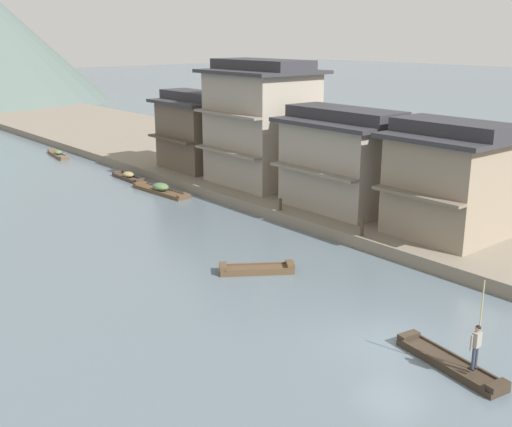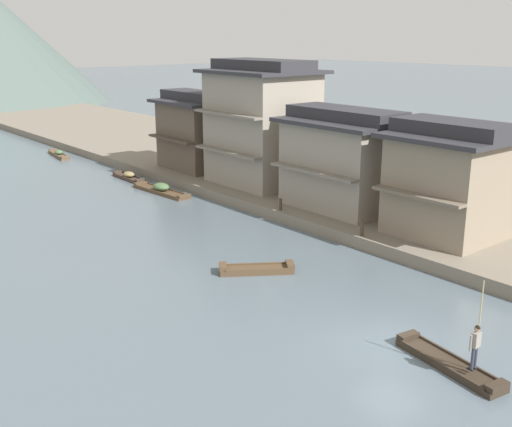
% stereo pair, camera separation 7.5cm
% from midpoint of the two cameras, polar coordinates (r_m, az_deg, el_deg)
% --- Properties ---
extents(ground_plane, '(400.00, 400.00, 0.00)m').
position_cam_midpoint_polar(ground_plane, '(24.27, 12.58, -11.46)').
color(ground_plane, slate).
extents(riverbank_right, '(18.00, 110.00, 0.69)m').
position_cam_midpoint_polar(riverbank_right, '(55.32, -1.72, 4.87)').
color(riverbank_right, slate).
rests_on(riverbank_right, ground).
extents(boat_foreground_poled, '(1.60, 4.42, 0.42)m').
position_cam_midpoint_polar(boat_foreground_poled, '(23.06, 17.33, -12.99)').
color(boat_foreground_poled, '#33281E').
rests_on(boat_foreground_poled, ground).
extents(boatman_person, '(0.57, 0.26, 3.04)m').
position_cam_midpoint_polar(boatman_person, '(21.93, 19.57, -11.00)').
color(boatman_person, black).
rests_on(boatman_person, boat_foreground_poled).
extents(boat_moored_nearest, '(1.45, 4.83, 0.62)m').
position_cam_midpoint_polar(boat_moored_nearest, '(61.76, -17.57, 5.18)').
color(boat_moored_nearest, brown).
rests_on(boat_moored_nearest, ground).
extents(boat_moored_second, '(3.46, 2.76, 0.47)m').
position_cam_midpoint_polar(boat_moored_second, '(30.15, 0.13, -5.13)').
color(boat_moored_second, brown).
rests_on(boat_moored_second, ground).
extents(boat_moored_third, '(0.93, 4.07, 0.64)m').
position_cam_midpoint_polar(boat_moored_third, '(50.43, -11.51, 3.31)').
color(boat_moored_third, '#423328').
rests_on(boat_moored_third, ground).
extents(boat_moored_far, '(1.54, 5.76, 0.75)m').
position_cam_midpoint_polar(boat_moored_far, '(45.67, -8.63, 2.17)').
color(boat_moored_far, brown).
rests_on(boat_moored_far, ground).
extents(house_waterfront_nearest, '(5.94, 6.14, 6.14)m').
position_cam_midpoint_polar(house_waterfront_nearest, '(34.30, 17.33, 2.92)').
color(house_waterfront_nearest, gray).
rests_on(house_waterfront_nearest, riverbank_right).
extents(house_waterfront_second, '(5.78, 7.63, 6.14)m').
position_cam_midpoint_polar(house_waterfront_second, '(38.69, 8.06, 4.91)').
color(house_waterfront_second, gray).
rests_on(house_waterfront_second, riverbank_right).
extents(house_waterfront_tall, '(6.69, 7.64, 8.74)m').
position_cam_midpoint_polar(house_waterfront_tall, '(44.72, 0.58, 8.24)').
color(house_waterfront_tall, gray).
rests_on(house_waterfront_tall, riverbank_right).
extents(house_waterfront_narrow, '(5.15, 6.47, 6.14)m').
position_cam_midpoint_polar(house_waterfront_narrow, '(50.21, -5.51, 7.54)').
color(house_waterfront_narrow, brown).
rests_on(house_waterfront_narrow, riverbank_right).
extents(mooring_post_dock_near, '(0.20, 0.20, 0.89)m').
position_cam_midpoint_polar(mooring_post_dock_near, '(33.75, 9.75, -1.29)').
color(mooring_post_dock_near, '#473828').
rests_on(mooring_post_dock_near, riverbank_right).
extents(mooring_post_dock_mid, '(0.20, 0.20, 0.74)m').
position_cam_midpoint_polar(mooring_post_dock_mid, '(38.17, 2.31, 0.84)').
color(mooring_post_dock_mid, '#473828').
rests_on(mooring_post_dock_mid, riverbank_right).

